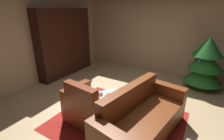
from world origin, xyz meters
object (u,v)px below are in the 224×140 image
(book_stack_on_table, at_px, (111,96))
(decorated_tree, at_px, (205,62))
(couch_red, at_px, (142,120))
(bottle_on_table, at_px, (116,99))
(coffee_table, at_px, (114,99))
(bookshelf_unit, at_px, (68,42))
(armchair_red, at_px, (91,109))

(book_stack_on_table, height_order, decorated_tree, decorated_tree)
(couch_red, height_order, bottle_on_table, couch_red)
(couch_red, height_order, coffee_table, couch_red)
(bookshelf_unit, bearing_deg, book_stack_on_table, -29.83)
(bookshelf_unit, relative_size, coffee_table, 2.72)
(bottle_on_table, bearing_deg, decorated_tree, 63.15)
(coffee_table, xyz_separation_m, bottle_on_table, (0.14, -0.16, 0.14))
(couch_red, bearing_deg, coffee_table, 163.59)
(bookshelf_unit, distance_m, coffee_table, 2.98)
(coffee_table, height_order, bottle_on_table, bottle_on_table)
(bottle_on_table, height_order, decorated_tree, decorated_tree)
(armchair_red, relative_size, coffee_table, 1.41)
(coffee_table, bearing_deg, bottle_on_table, -49.51)
(bookshelf_unit, height_order, coffee_table, bookshelf_unit)
(bookshelf_unit, distance_m, decorated_tree, 4.12)
(bookshelf_unit, xyz_separation_m, armchair_red, (2.29, -1.81, -0.74))
(coffee_table, distance_m, bottle_on_table, 0.26)
(bottle_on_table, bearing_deg, book_stack_on_table, 143.31)
(armchair_red, bearing_deg, coffee_table, 58.00)
(armchair_red, height_order, couch_red, armchair_red)
(couch_red, relative_size, decorated_tree, 1.43)
(book_stack_on_table, bearing_deg, armchair_red, -118.76)
(book_stack_on_table, bearing_deg, bottle_on_table, -36.69)
(book_stack_on_table, bearing_deg, couch_red, -13.50)
(bookshelf_unit, xyz_separation_m, couch_red, (3.21, -1.60, -0.75))
(bottle_on_table, xyz_separation_m, decorated_tree, (1.30, 2.58, 0.19))
(armchair_red, bearing_deg, bottle_on_table, 31.73)
(armchair_red, relative_size, bottle_on_table, 4.12)
(decorated_tree, bearing_deg, armchair_red, -121.03)
(bottle_on_table, bearing_deg, coffee_table, 130.49)
(book_stack_on_table, relative_size, decorated_tree, 0.16)
(book_stack_on_table, height_order, bottle_on_table, bottle_on_table)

